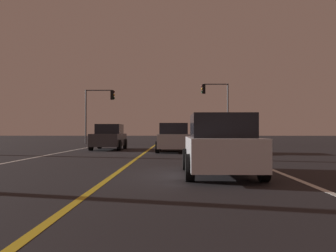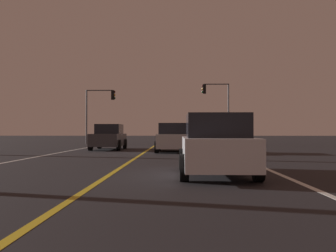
% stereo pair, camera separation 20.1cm
% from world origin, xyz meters
% --- Properties ---
extents(lane_edge_right, '(0.16, 41.77, 0.01)m').
position_xyz_m(lane_edge_right, '(4.83, 14.88, 0.00)').
color(lane_edge_right, silver).
rests_on(lane_edge_right, ground).
extents(lane_edge_left, '(0.16, 41.77, 0.01)m').
position_xyz_m(lane_edge_left, '(-4.83, 14.88, 0.00)').
color(lane_edge_left, silver).
rests_on(lane_edge_left, ground).
extents(lane_center_divider, '(0.16, 41.77, 0.01)m').
position_xyz_m(lane_center_divider, '(0.00, 14.88, 0.00)').
color(lane_center_divider, gold).
rests_on(lane_center_divider, ground).
extents(car_lead_same_lane, '(2.02, 4.30, 1.70)m').
position_xyz_m(car_lead_same_lane, '(2.98, 11.52, 0.82)').
color(car_lead_same_lane, black).
rests_on(car_lead_same_lane, ground).
extents(car_ahead_far, '(2.02, 4.30, 1.70)m').
position_xyz_m(car_ahead_far, '(1.65, 23.13, 0.82)').
color(car_ahead_far, black).
rests_on(car_ahead_far, ground).
extents(car_oncoming, '(2.02, 4.30, 1.70)m').
position_xyz_m(car_oncoming, '(-2.67, 25.76, 0.82)').
color(car_oncoming, black).
rests_on(car_oncoming, ground).
extents(traffic_light_near_right, '(2.61, 0.36, 5.75)m').
position_xyz_m(traffic_light_near_right, '(5.62, 36.27, 4.22)').
color(traffic_light_near_right, '#4C4C51').
rests_on(traffic_light_near_right, ground).
extents(traffic_light_near_left, '(2.86, 0.36, 5.19)m').
position_xyz_m(traffic_light_near_left, '(-5.44, 36.27, 3.86)').
color(traffic_light_near_left, '#4C4C51').
rests_on(traffic_light_near_left, ground).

